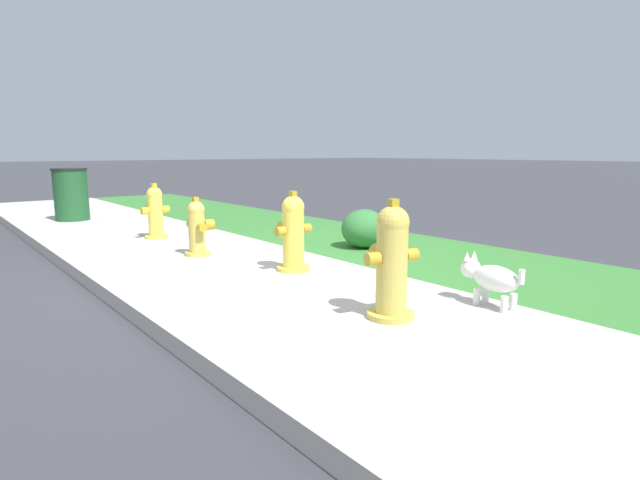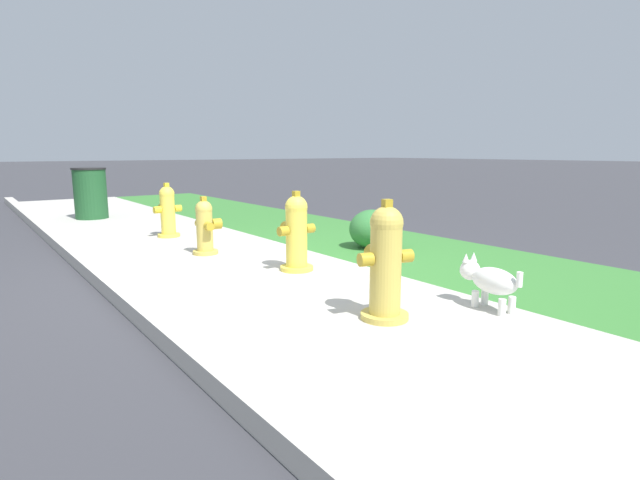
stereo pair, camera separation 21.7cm
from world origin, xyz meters
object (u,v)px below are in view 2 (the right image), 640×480
object	(u,v)px
fire_hydrant_near_corner	(205,227)
fire_hydrant_by_grass_verge	(296,233)
trash_bin	(90,193)
shrub_bush_mid_verge	(372,229)
fire_hydrant_at_driveway	(168,212)
small_white_dog	(489,280)
fire_hydrant_mid_block	(385,263)

from	to	relation	value
fire_hydrant_near_corner	fire_hydrant_by_grass_verge	world-z (taller)	fire_hydrant_by_grass_verge
fire_hydrant_near_corner	trash_bin	size ratio (longest dim) A/B	0.75
trash_bin	shrub_bush_mid_verge	xyz separation A→B (m)	(4.72, 2.07, -0.20)
fire_hydrant_at_driveway	small_white_dog	size ratio (longest dim) A/B	1.36
fire_hydrant_mid_block	trash_bin	xyz separation A→B (m)	(-6.66, -0.43, 0.03)
fire_hydrant_at_driveway	shrub_bush_mid_verge	bearing A→B (deg)	-56.07
fire_hydrant_near_corner	trash_bin	world-z (taller)	trash_bin
fire_hydrant_mid_block	small_white_dog	xyz separation A→B (m)	(0.28, 0.75, -0.18)
fire_hydrant_near_corner	fire_hydrant_at_driveway	bearing A→B (deg)	179.46
fire_hydrant_at_driveway	small_white_dog	xyz separation A→B (m)	(4.37, 0.78, -0.12)
fire_hydrant_mid_block	fire_hydrant_near_corner	size ratio (longest dim) A/B	1.27
fire_hydrant_near_corner	small_white_dog	distance (m)	3.14
fire_hydrant_at_driveway	fire_hydrant_by_grass_verge	bearing A→B (deg)	-86.73
fire_hydrant_by_grass_verge	trash_bin	world-z (taller)	trash_bin
shrub_bush_mid_verge	fire_hydrant_near_corner	bearing A→B (deg)	-114.80
small_white_dog	fire_hydrant_by_grass_verge	bearing A→B (deg)	19.16
fire_hydrant_near_corner	small_white_dog	bearing A→B (deg)	17.59
fire_hydrant_at_driveway	fire_hydrant_by_grass_verge	size ratio (longest dim) A/B	0.94
fire_hydrant_mid_block	small_white_dog	distance (m)	0.82
fire_hydrant_by_grass_verge	fire_hydrant_near_corner	bearing A→B (deg)	107.52
fire_hydrant_at_driveway	shrub_bush_mid_verge	xyz separation A→B (m)	(2.15, 1.67, -0.12)
trash_bin	fire_hydrant_at_driveway	bearing A→B (deg)	8.89
fire_hydrant_at_driveway	fire_hydrant_near_corner	distance (m)	1.35
fire_hydrant_near_corner	fire_hydrant_by_grass_verge	xyz separation A→B (m)	(1.22, 0.39, 0.06)
fire_hydrant_by_grass_verge	fire_hydrant_at_driveway	bearing A→B (deg)	97.22
fire_hydrant_mid_block	fire_hydrant_near_corner	bearing A→B (deg)	105.87
fire_hydrant_mid_block	fire_hydrant_near_corner	distance (m)	2.75
fire_hydrant_near_corner	trash_bin	xyz separation A→B (m)	(-3.92, -0.34, 0.12)
fire_hydrant_mid_block	fire_hydrant_at_driveway	bearing A→B (deg)	104.40
fire_hydrant_by_grass_verge	trash_bin	distance (m)	5.19
fire_hydrant_by_grass_verge	shrub_bush_mid_verge	world-z (taller)	fire_hydrant_by_grass_verge
fire_hydrant_mid_block	small_white_dog	size ratio (longest dim) A/B	1.54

